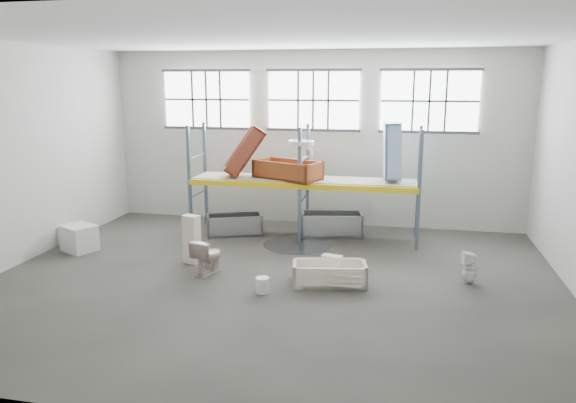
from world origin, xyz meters
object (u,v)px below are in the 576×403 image
(bathtub_beige, at_px, (329,273))
(bucket, at_px, (262,285))
(toilet_white, at_px, (470,267))
(steel_tub_right, at_px, (332,224))
(steel_tub_left, at_px, (235,224))
(toilet_beige, at_px, (208,256))
(carton_near, at_px, (79,238))
(blue_tub_upright, at_px, (392,151))
(rust_tub_flat, at_px, (288,170))
(cistern_tall, at_px, (192,239))

(bathtub_beige, distance_m, bucket, 1.46)
(toilet_white, height_order, steel_tub_right, toilet_white)
(bucket, bearing_deg, steel_tub_left, 114.78)
(toilet_beige, xyz_separation_m, carton_near, (-3.69, 0.88, -0.07))
(blue_tub_upright, bearing_deg, bathtub_beige, -108.05)
(toilet_beige, bearing_deg, bucket, 165.37)
(toilet_beige, height_order, steel_tub_left, toilet_beige)
(toilet_beige, height_order, blue_tub_upright, blue_tub_upright)
(toilet_beige, height_order, bucket, toilet_beige)
(bucket, bearing_deg, blue_tub_upright, 60.63)
(bucket, height_order, carton_near, carton_near)
(rust_tub_flat, bearing_deg, steel_tub_right, 18.38)
(toilet_white, xyz_separation_m, bucket, (-4.10, -1.43, -0.18))
(cistern_tall, bearing_deg, toilet_white, 17.76)
(blue_tub_upright, distance_m, bucket, 5.28)
(steel_tub_right, xyz_separation_m, blue_tub_upright, (1.56, -0.31, 2.09))
(carton_near, bearing_deg, cistern_tall, -5.26)
(carton_near, bearing_deg, blue_tub_upright, 18.10)
(steel_tub_right, bearing_deg, toilet_white, -42.71)
(cistern_tall, height_order, steel_tub_left, cistern_tall)
(rust_tub_flat, relative_size, bucket, 5.62)
(rust_tub_flat, relative_size, carton_near, 2.37)
(steel_tub_right, relative_size, blue_tub_upright, 1.17)
(toilet_white, bearing_deg, toilet_beige, -95.94)
(toilet_white, bearing_deg, bucket, -82.81)
(steel_tub_left, xyz_separation_m, steel_tub_right, (2.62, 0.51, 0.03))
(bathtub_beige, height_order, carton_near, carton_near)
(bathtub_beige, bearing_deg, rust_tub_flat, 104.99)
(bathtub_beige, bearing_deg, carton_near, 160.78)
(steel_tub_left, relative_size, blue_tub_upright, 1.05)
(cistern_tall, bearing_deg, steel_tub_left, 102.78)
(blue_tub_upright, distance_m, carton_near, 8.15)
(toilet_beige, distance_m, carton_near, 3.80)
(bathtub_beige, relative_size, toilet_white, 2.23)
(steel_tub_right, relative_size, rust_tub_flat, 0.94)
(bathtub_beige, distance_m, toilet_beige, 2.70)
(blue_tub_upright, bearing_deg, rust_tub_flat, -178.49)
(steel_tub_right, xyz_separation_m, rust_tub_flat, (-1.16, -0.38, 1.51))
(toilet_beige, distance_m, cistern_tall, 0.87)
(toilet_white, bearing_deg, carton_near, -103.83)
(bathtub_beige, bearing_deg, steel_tub_left, 123.09)
(bucket, bearing_deg, carton_near, 161.50)
(bathtub_beige, distance_m, steel_tub_left, 4.43)
(steel_tub_left, height_order, steel_tub_right, steel_tub_right)
(toilet_white, bearing_deg, blue_tub_upright, -159.43)
(bucket, bearing_deg, steel_tub_right, 80.00)
(toilet_white, xyz_separation_m, steel_tub_left, (-5.93, 2.54, -0.07))
(steel_tub_right, xyz_separation_m, carton_near, (-5.94, -2.76, 0.02))
(bucket, distance_m, carton_near, 5.43)
(rust_tub_flat, xyz_separation_m, carton_near, (-4.78, -2.38, -1.50))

